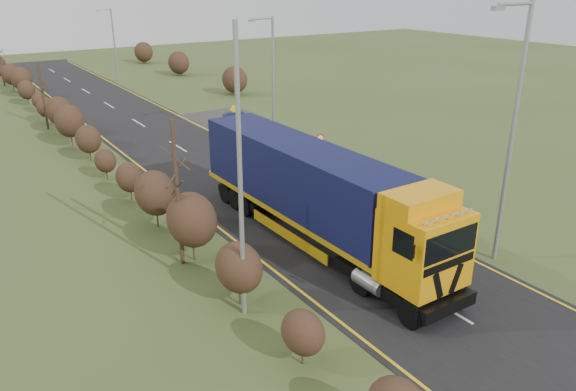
# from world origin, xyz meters

# --- Properties ---
(ground) EXTENTS (160.00, 160.00, 0.00)m
(ground) POSITION_xyz_m (0.00, 0.00, 0.00)
(ground) COLOR #3C4C20
(ground) RESTS_ON ground
(road) EXTENTS (8.00, 120.00, 0.02)m
(road) POSITION_xyz_m (0.00, 10.00, 0.01)
(road) COLOR black
(road) RESTS_ON ground
(layby) EXTENTS (6.00, 18.00, 0.02)m
(layby) POSITION_xyz_m (6.50, 20.00, 0.01)
(layby) COLOR #2C2927
(layby) RESTS_ON ground
(lane_markings) EXTENTS (7.52, 116.00, 0.01)m
(lane_markings) POSITION_xyz_m (0.00, 9.69, 0.03)
(lane_markings) COLOR gold
(lane_markings) RESTS_ON road
(hedgerow) EXTENTS (2.24, 102.04, 6.05)m
(hedgerow) POSITION_xyz_m (-6.00, 7.89, 1.62)
(hedgerow) COLOR #331F16
(hedgerow) RESTS_ON ground
(lorry) EXTENTS (3.03, 15.59, 4.34)m
(lorry) POSITION_xyz_m (-0.80, 2.63, 2.46)
(lorry) COLOR black
(lorry) RESTS_ON ground
(car_red_hatchback) EXTENTS (2.86, 4.29, 1.36)m
(car_red_hatchback) POSITION_xyz_m (4.80, 14.90, 0.68)
(car_red_hatchback) COLOR #AC1B08
(car_red_hatchback) RESTS_ON ground
(car_blue_sedan) EXTENTS (2.45, 4.08, 1.27)m
(car_blue_sedan) POSITION_xyz_m (5.79, 22.40, 0.63)
(car_blue_sedan) COLOR #0A1337
(car_blue_sedan) RESTS_ON ground
(streetlight_near) EXTENTS (2.18, 0.21, 10.32)m
(streetlight_near) POSITION_xyz_m (4.45, -2.75, 5.73)
(streetlight_near) COLOR gray
(streetlight_near) RESTS_ON ground
(streetlight_mid) EXTENTS (1.85, 0.18, 8.66)m
(streetlight_mid) POSITION_xyz_m (5.70, 16.69, 4.76)
(streetlight_mid) COLOR gray
(streetlight_mid) RESTS_ON ground
(streetlight_far) EXTENTS (1.68, 0.18, 7.85)m
(streetlight_far) POSITION_xyz_m (4.51, 47.83, 4.29)
(streetlight_far) COLOR gray
(streetlight_far) RESTS_ON ground
(left_pole) EXTENTS (0.16, 0.16, 9.89)m
(left_pole) POSITION_xyz_m (-6.14, -0.60, 4.94)
(left_pole) COLOR gray
(left_pole) RESTS_ON ground
(speed_sign) EXTENTS (0.58, 0.10, 2.12)m
(speed_sign) POSITION_xyz_m (5.60, 11.01, 1.46)
(speed_sign) COLOR gray
(speed_sign) RESTS_ON ground
(warning_board) EXTENTS (0.69, 0.11, 1.82)m
(warning_board) POSITION_xyz_m (5.80, 22.56, 1.10)
(warning_board) COLOR gray
(warning_board) RESTS_ON ground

